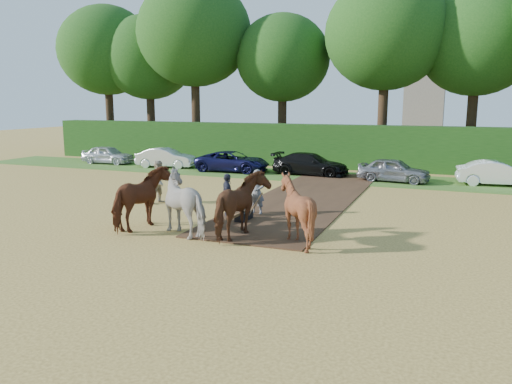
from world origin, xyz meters
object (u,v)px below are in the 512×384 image
Objects in this scene: plough_team at (217,204)px; parked_cars at (364,167)px; church at (429,30)px; spectator_near at (160,182)px; spectator_far at (227,195)px.

plough_team is 14.98m from parked_cars.
parked_cars is at bearing -91.38° from church.
church is at bearing 86.32° from plough_team.
spectator_near is 0.27× the size of plough_team.
parked_cars is at bearing -45.16° from spectator_far.
parked_cars is 42.95m from church.
spectator_near is at bearing 140.24° from plough_team.
plough_team reaches higher than parked_cars.
spectator_near is 1.11× the size of spectator_far.
plough_team is (4.85, -4.04, 0.13)m from spectator_near.
church reaches higher than plough_team.
church is (8.43, 51.61, 12.75)m from spectator_near.
plough_team is 0.18× the size of parked_cars.
spectator_far is 2.82m from plough_team.
spectator_near is 13.04m from parked_cars.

